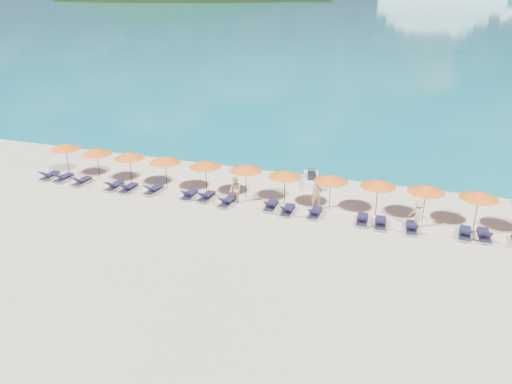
% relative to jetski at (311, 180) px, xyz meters
% --- Properties ---
extents(ground, '(1400.00, 1400.00, 0.00)m').
position_rel_jetski_xyz_m(ground, '(-2.13, -8.15, -0.38)').
color(ground, beige).
extents(sea, '(1600.00, 1300.00, 0.01)m').
position_rel_jetski_xyz_m(sea, '(-2.13, 651.85, -0.38)').
color(sea, '#1FA9B2').
rests_on(sea, ground).
extents(headland_main, '(374.00, 242.00, 126.50)m').
position_rel_jetski_xyz_m(headland_main, '(-302.13, 531.85, -38.38)').
color(headland_main, black).
rests_on(headland_main, ground).
extents(headland_small, '(162.00, 126.00, 85.50)m').
position_rel_jetski_xyz_m(headland_small, '(-152.13, 551.85, -35.38)').
color(headland_small, black).
rests_on(headland_small, ground).
extents(jetski, '(1.59, 2.75, 0.92)m').
position_rel_jetski_xyz_m(jetski, '(0.00, 0.00, 0.00)').
color(jetski, white).
rests_on(jetski, ground).
extents(beachgoer_a, '(0.77, 0.66, 1.79)m').
position_rel_jetski_xyz_m(beachgoer_a, '(1.19, -3.76, 0.52)').
color(beachgoer_a, tan).
rests_on(beachgoer_a, ground).
extents(beachgoer_b, '(0.94, 0.82, 1.68)m').
position_rel_jetski_xyz_m(beachgoer_b, '(-3.72, -4.47, 0.46)').
color(beachgoer_b, tan).
rests_on(beachgoer_b, ground).
extents(beachgoer_c, '(1.08, 0.62, 1.58)m').
position_rel_jetski_xyz_m(beachgoer_c, '(7.02, -4.31, 0.41)').
color(beachgoer_c, tan).
rests_on(beachgoer_c, ground).
extents(umbrella_0, '(2.10, 2.10, 2.28)m').
position_rel_jetski_xyz_m(umbrella_0, '(-16.96, -3.44, 1.64)').
color(umbrella_0, black).
rests_on(umbrella_0, ground).
extents(umbrella_1, '(2.10, 2.10, 2.28)m').
position_rel_jetski_xyz_m(umbrella_1, '(-14.18, -3.68, 1.64)').
color(umbrella_1, black).
rests_on(umbrella_1, ground).
extents(umbrella_2, '(2.10, 2.10, 2.28)m').
position_rel_jetski_xyz_m(umbrella_2, '(-11.61, -3.69, 1.64)').
color(umbrella_2, black).
rests_on(umbrella_2, ground).
extents(umbrella_3, '(2.10, 2.10, 2.28)m').
position_rel_jetski_xyz_m(umbrella_3, '(-8.92, -3.67, 1.64)').
color(umbrella_3, black).
rests_on(umbrella_3, ground).
extents(umbrella_4, '(2.10, 2.10, 2.28)m').
position_rel_jetski_xyz_m(umbrella_4, '(-6.09, -3.58, 1.64)').
color(umbrella_4, black).
rests_on(umbrella_4, ground).
extents(umbrella_5, '(2.10, 2.10, 2.28)m').
position_rel_jetski_xyz_m(umbrella_5, '(-3.39, -3.46, 1.64)').
color(umbrella_5, black).
rests_on(umbrella_5, ground).
extents(umbrella_6, '(2.10, 2.10, 2.28)m').
position_rel_jetski_xyz_m(umbrella_6, '(-0.82, -3.66, 1.64)').
color(umbrella_6, black).
rests_on(umbrella_6, ground).
extents(umbrella_7, '(2.10, 2.10, 2.28)m').
position_rel_jetski_xyz_m(umbrella_7, '(1.95, -3.55, 1.64)').
color(umbrella_7, black).
rests_on(umbrella_7, ground).
extents(umbrella_8, '(2.10, 2.10, 2.28)m').
position_rel_jetski_xyz_m(umbrella_8, '(4.67, -3.47, 1.64)').
color(umbrella_8, black).
rests_on(umbrella_8, ground).
extents(umbrella_9, '(2.10, 2.10, 2.28)m').
position_rel_jetski_xyz_m(umbrella_9, '(7.28, -3.45, 1.64)').
color(umbrella_9, black).
rests_on(umbrella_9, ground).
extents(umbrella_10, '(2.10, 2.10, 2.28)m').
position_rel_jetski_xyz_m(umbrella_10, '(9.99, -3.46, 1.64)').
color(umbrella_10, black).
rests_on(umbrella_10, ground).
extents(lounger_0, '(0.64, 1.71, 0.66)m').
position_rel_jetski_xyz_m(lounger_0, '(-17.54, -4.79, -0.14)').
color(lounger_0, silver).
rests_on(lounger_0, ground).
extents(lounger_1, '(0.68, 1.72, 0.66)m').
position_rel_jetski_xyz_m(lounger_1, '(-16.35, -4.81, -0.14)').
color(lounger_1, silver).
rests_on(lounger_1, ground).
extents(lounger_2, '(0.70, 1.73, 0.66)m').
position_rel_jetski_xyz_m(lounger_2, '(-14.72, -4.97, -0.14)').
color(lounger_2, silver).
rests_on(lounger_2, ground).
extents(lounger_3, '(0.64, 1.71, 0.66)m').
position_rel_jetski_xyz_m(lounger_3, '(-12.14, -4.94, -0.14)').
color(lounger_3, silver).
rests_on(lounger_3, ground).
extents(lounger_4, '(0.62, 1.70, 0.66)m').
position_rel_jetski_xyz_m(lounger_4, '(-11.05, -4.97, -0.14)').
color(lounger_4, silver).
rests_on(lounger_4, ground).
extents(lounger_5, '(0.76, 1.75, 0.66)m').
position_rel_jetski_xyz_m(lounger_5, '(-9.34, -4.68, -0.14)').
color(lounger_5, silver).
rests_on(lounger_5, ground).
extents(lounger_6, '(0.69, 1.72, 0.66)m').
position_rel_jetski_xyz_m(lounger_6, '(-6.78, -4.66, -0.14)').
color(lounger_6, silver).
rests_on(lounger_6, ground).
extents(lounger_7, '(0.69, 1.72, 0.66)m').
position_rel_jetski_xyz_m(lounger_7, '(-5.62, -4.61, -0.14)').
color(lounger_7, silver).
rests_on(lounger_7, ground).
extents(lounger_8, '(0.72, 1.73, 0.66)m').
position_rel_jetski_xyz_m(lounger_8, '(-4.07, -4.94, -0.14)').
color(lounger_8, silver).
rests_on(lounger_8, ground).
extents(lounger_9, '(0.74, 1.74, 0.66)m').
position_rel_jetski_xyz_m(lounger_9, '(-1.38, -4.58, -0.14)').
color(lounger_9, silver).
rests_on(lounger_9, ground).
extents(lounger_10, '(0.68, 1.72, 0.66)m').
position_rel_jetski_xyz_m(lounger_10, '(-0.24, -4.93, -0.14)').
color(lounger_10, silver).
rests_on(lounger_10, ground).
extents(lounger_11, '(0.62, 1.70, 0.66)m').
position_rel_jetski_xyz_m(lounger_11, '(1.37, -4.78, -0.14)').
color(lounger_11, silver).
rests_on(lounger_11, ground).
extents(lounger_12, '(0.74, 1.74, 0.66)m').
position_rel_jetski_xyz_m(lounger_12, '(4.09, -4.78, -0.14)').
color(lounger_12, silver).
rests_on(lounger_12, ground).
extents(lounger_13, '(0.79, 1.75, 0.66)m').
position_rel_jetski_xyz_m(lounger_13, '(5.12, -4.89, -0.14)').
color(lounger_13, silver).
rests_on(lounger_13, ground).
extents(lounger_14, '(0.77, 1.75, 0.66)m').
position_rel_jetski_xyz_m(lounger_14, '(6.79, -4.94, -0.14)').
color(lounger_14, silver).
rests_on(lounger_14, ground).
extents(lounger_15, '(0.72, 1.73, 0.66)m').
position_rel_jetski_xyz_m(lounger_15, '(9.49, -4.69, -0.14)').
color(lounger_15, silver).
rests_on(lounger_15, ground).
extents(lounger_16, '(0.71, 1.73, 0.66)m').
position_rel_jetski_xyz_m(lounger_16, '(10.45, -4.59, -0.14)').
color(lounger_16, silver).
rests_on(lounger_16, ground).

